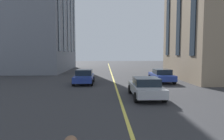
% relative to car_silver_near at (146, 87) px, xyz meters
% --- Properties ---
extents(lane_centre_line, '(80.00, 0.16, 0.01)m').
position_rel_car_silver_near_xyz_m(lane_centre_line, '(7.70, 1.77, -0.70)').
color(lane_centre_line, '#D8C64C').
rests_on(lane_centre_line, ground_plane).
extents(car_silver_near, '(4.40, 1.95, 1.37)m').
position_rel_car_silver_near_xyz_m(car_silver_near, '(0.00, 0.00, 0.00)').
color(car_silver_near, '#B7BABF').
rests_on(car_silver_near, ground_plane).
extents(car_blue_oncoming, '(4.40, 1.95, 1.37)m').
position_rel_car_silver_near_xyz_m(car_blue_oncoming, '(7.19, -3.13, 0.00)').
color(car_blue_oncoming, navy).
rests_on(car_blue_oncoming, ground_plane).
extents(car_blue_parked_b, '(3.90, 1.89, 1.40)m').
position_rel_car_silver_near_xyz_m(car_blue_parked_b, '(6.33, 4.79, -0.00)').
color(car_blue_parked_b, navy).
rests_on(car_blue_parked_b, ground_plane).
extents(building_left_near, '(17.59, 12.85, 23.90)m').
position_rel_car_silver_near_xyz_m(building_left_near, '(22.82, 15.64, 11.25)').
color(building_left_near, slate).
rests_on(building_left_near, ground_plane).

